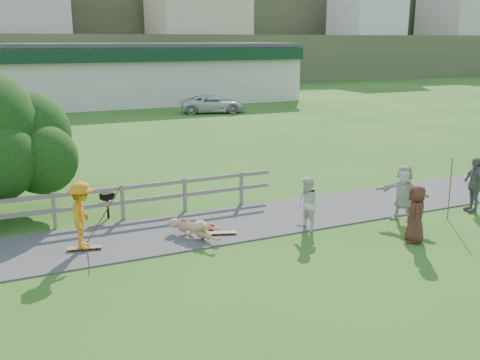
{
  "coord_description": "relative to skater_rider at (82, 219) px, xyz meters",
  "views": [
    {
      "loc": [
        -5.18,
        -12.41,
        5.36
      ],
      "look_at": [
        1.36,
        2.0,
        1.2
      ],
      "focal_mm": 40.0,
      "sensor_mm": 36.0,
      "label": 1
    }
  ],
  "objects": [
    {
      "name": "longboard_fallen",
      "position": [
        3.73,
        -0.43,
        -0.84
      ],
      "size": [
        0.81,
        0.42,
        0.09
      ],
      "primitive_type": null,
      "rotation": [
        0.0,
        0.0,
        -0.31
      ],
      "color": "brown",
      "rests_on": "ground"
    },
    {
      "name": "skater_fallen",
      "position": [
        2.93,
        -0.33,
        -0.58
      ],
      "size": [
        1.68,
        1.19,
        0.62
      ],
      "primitive_type": "imported",
      "rotation": [
        0.0,
        0.0,
        0.51
      ],
      "color": "tan",
      "rests_on": "ground"
    },
    {
      "name": "car_white",
      "position": [
        13.2,
        24.22,
        -0.21
      ],
      "size": [
        5.24,
        3.39,
        1.34
      ],
      "primitive_type": "imported",
      "rotation": [
        0.0,
        0.0,
        1.31
      ],
      "color": "silver",
      "rests_on": "ground"
    },
    {
      "name": "strip_mall",
      "position": [
        7.49,
        33.77,
        1.69
      ],
      "size": [
        32.5,
        10.75,
        5.1
      ],
      "color": "beige",
      "rests_on": "ground"
    },
    {
      "name": "ground",
      "position": [
        3.49,
        -1.17,
        -0.89
      ],
      "size": [
        260.0,
        260.0,
        0.0
      ],
      "primitive_type": "plane",
      "color": "#285A19",
      "rests_on": "ground"
    },
    {
      "name": "pole_spec_left",
      "position": [
        9.2,
        -1.79,
        0.01
      ],
      "size": [
        0.03,
        0.03,
        1.79
      ],
      "primitive_type": "cylinder",
      "color": "brown",
      "rests_on": "ground"
    },
    {
      "name": "spectator_c",
      "position": [
        8.32,
        -3.04,
        -0.09
      ],
      "size": [
        0.86,
        0.93,
        1.6
      ],
      "primitive_type": "imported",
      "rotation": [
        0.0,
        0.0,
        4.11
      ],
      "color": "#4C261E",
      "rests_on": "ground"
    },
    {
      "name": "pole_spec_right",
      "position": [
        10.59,
        -1.98,
        0.09
      ],
      "size": [
        0.03,
        0.03,
        1.95
      ],
      "primitive_type": "cylinder",
      "color": "brown",
      "rests_on": "ground"
    },
    {
      "name": "car_silver",
      "position": [
        0.06,
        24.63,
        -0.19
      ],
      "size": [
        4.3,
        1.65,
        1.4
      ],
      "primitive_type": "imported",
      "rotation": [
        0.0,
        0.0,
        1.61
      ],
      "color": "silver",
      "rests_on": "ground"
    },
    {
      "name": "spectator_d",
      "position": [
        9.25,
        -1.47,
        -0.02
      ],
      "size": [
        1.29,
        1.62,
        1.72
      ],
      "primitive_type": "imported",
      "rotation": [
        0.0,
        0.0,
        5.28
      ],
      "color": "beige",
      "rests_on": "ground"
    },
    {
      "name": "helmet",
      "position": [
        3.53,
        0.02,
        -0.76
      ],
      "size": [
        0.25,
        0.25,
        0.25
      ],
      "primitive_type": "sphere",
      "color": "red",
      "rests_on": "ground"
    },
    {
      "name": "spectator_a",
      "position": [
        6.13,
        -1.04,
        -0.1
      ],
      "size": [
        0.72,
        0.86,
        1.58
      ],
      "primitive_type": "imported",
      "rotation": [
        0.0,
        0.0,
        4.88
      ],
      "color": "silver",
      "rests_on": "ground"
    },
    {
      "name": "skater_rider",
      "position": [
        0.0,
        0.0,
        0.0
      ],
      "size": [
        0.94,
        1.28,
        1.77
      ],
      "primitive_type": "imported",
      "rotation": [
        0.0,
        0.0,
        1.3
      ],
      "color": "orange",
      "rests_on": "ground"
    },
    {
      "name": "bbq",
      "position": [
        1.09,
        2.44,
        -0.48
      ],
      "size": [
        0.45,
        0.39,
        0.81
      ],
      "primitive_type": null,
      "rotation": [
        0.0,
        0.0,
        0.33
      ],
      "color": "black",
      "rests_on": "ground"
    },
    {
      "name": "path",
      "position": [
        3.49,
        0.33,
        -0.87
      ],
      "size": [
        34.0,
        3.0,
        0.04
      ],
      "primitive_type": "cube",
      "color": "#3B3B3E",
      "rests_on": "ground"
    },
    {
      "name": "longboard_rider",
      "position": [
        0.0,
        0.0,
        -0.84
      ],
      "size": [
        0.91,
        0.39,
        0.1
      ],
      "primitive_type": null,
      "rotation": [
        0.0,
        0.0,
        -0.21
      ],
      "color": "brown",
      "rests_on": "ground"
    },
    {
      "name": "fence",
      "position": [
        -1.13,
        2.13,
        -0.16
      ],
      "size": [
        15.05,
        0.1,
        1.1
      ],
      "color": "#5E5A53",
      "rests_on": "ground"
    },
    {
      "name": "pole_rider",
      "position": [
        0.6,
        0.4,
        0.05
      ],
      "size": [
        0.03,
        0.03,
        1.87
      ],
      "primitive_type": "cylinder",
      "color": "brown",
      "rests_on": "ground"
    },
    {
      "name": "spectator_b",
      "position": [
        11.9,
        -1.71,
        0.0
      ],
      "size": [
        0.71,
        1.12,
        1.78
      ],
      "primitive_type": "imported",
      "rotation": [
        0.0,
        0.0,
        4.43
      ],
      "color": "slate",
      "rests_on": "ground"
    }
  ]
}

